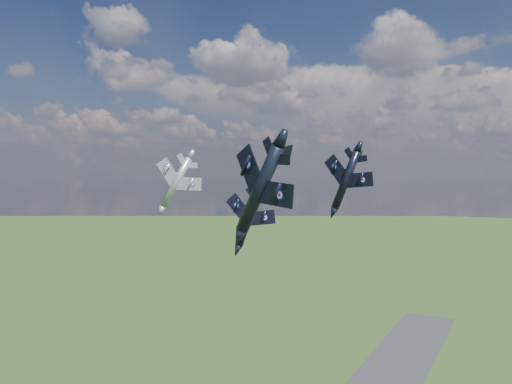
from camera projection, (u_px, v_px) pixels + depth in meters
The scene contains 4 objects.
jet_lead_navy at pixel (249, 218), 91.91m from camera, with size 10.93×15.24×3.15m, color black, non-canonical shape.
jet_right_navy at pixel (260, 189), 54.35m from camera, with size 10.89×15.19×3.14m, color black, non-canonical shape.
jet_high_navy at pixel (346, 180), 97.43m from camera, with size 11.94×16.65×3.45m, color black, non-canonical shape.
jet_left_silver at pixel (176, 182), 103.70m from camera, with size 11.49×16.02×3.31m, color #9EA1A8, non-canonical shape.
Camera 1 is at (50.22, -60.78, 86.00)m, focal length 35.00 mm.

